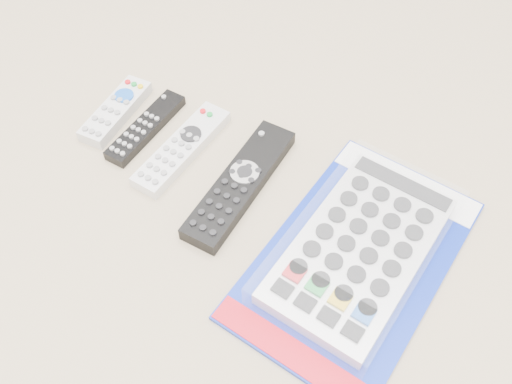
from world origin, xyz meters
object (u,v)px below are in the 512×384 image
at_px(jumbo_remote_packaged, 360,249).
at_px(remote_slim_black, 146,127).
at_px(remote_small_grey, 116,111).
at_px(remote_silver_dvd, 182,148).
at_px(remote_large_black, 240,184).

bearing_deg(jumbo_remote_packaged, remote_slim_black, 178.10).
height_order(remote_small_grey, remote_slim_black, remote_small_grey).
bearing_deg(remote_slim_black, remote_silver_dvd, -5.38).
bearing_deg(remote_silver_dvd, remote_small_grey, 177.47).
xyz_separation_m(remote_silver_dvd, jumbo_remote_packaged, (0.29, -0.05, 0.01)).
bearing_deg(remote_slim_black, remote_small_grey, 176.86).
height_order(remote_large_black, jumbo_remote_packaged, jumbo_remote_packaged).
xyz_separation_m(remote_silver_dvd, remote_large_black, (0.11, -0.02, 0.00)).
distance_m(remote_small_grey, jumbo_remote_packaged, 0.43).
distance_m(remote_small_grey, remote_large_black, 0.24).
bearing_deg(jumbo_remote_packaged, remote_small_grey, 178.44).
relative_size(remote_large_black, jumbo_remote_packaged, 0.62).
bearing_deg(jumbo_remote_packaged, remote_large_black, 178.80).
height_order(remote_small_grey, remote_silver_dvd, same).
xyz_separation_m(remote_slim_black, remote_silver_dvd, (0.07, -0.01, 0.00)).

